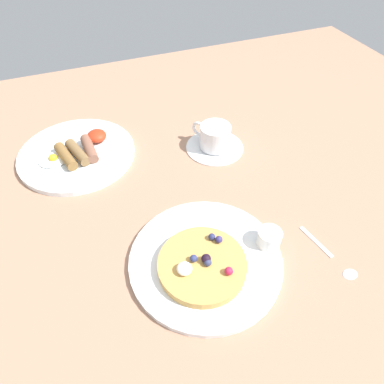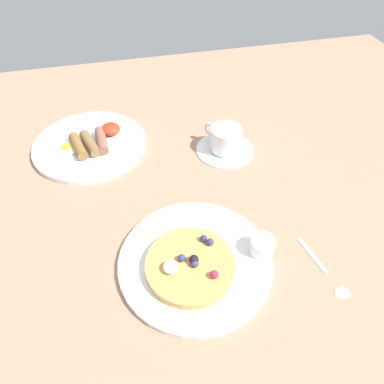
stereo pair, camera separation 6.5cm
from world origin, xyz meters
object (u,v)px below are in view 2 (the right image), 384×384
(syrup_ramekin, at_px, (262,246))
(coffee_cup, at_px, (225,138))
(breakfast_plate, at_px, (90,145))
(teaspoon, at_px, (332,279))
(coffee_saucer, at_px, (225,149))
(pancake_plate, at_px, (195,261))

(syrup_ramekin, xyz_separation_m, coffee_cup, (0.03, 0.31, 0.01))
(breakfast_plate, relative_size, teaspoon, 2.07)
(coffee_cup, bearing_deg, coffee_saucer, -55.64)
(breakfast_plate, relative_size, coffee_saucer, 1.95)
(pancake_plate, xyz_separation_m, syrup_ramekin, (0.12, -0.01, 0.02))
(coffee_cup, bearing_deg, syrup_ramekin, -94.71)
(breakfast_plate, bearing_deg, teaspoon, -50.01)
(breakfast_plate, distance_m, coffee_cup, 0.34)
(pancake_plate, height_order, breakfast_plate, breakfast_plate)
(pancake_plate, relative_size, coffee_cup, 2.93)
(pancake_plate, relative_size, breakfast_plate, 1.00)
(coffee_saucer, height_order, teaspoon, same)
(syrup_ramekin, distance_m, teaspoon, 0.13)
(pancake_plate, bearing_deg, teaspoon, -21.40)
(breakfast_plate, distance_m, coffee_saucer, 0.34)
(coffee_cup, bearing_deg, breakfast_plate, 164.44)
(pancake_plate, distance_m, coffee_saucer, 0.34)
(syrup_ramekin, bearing_deg, breakfast_plate, 126.67)
(breakfast_plate, distance_m, teaspoon, 0.63)
(coffee_saucer, distance_m, coffee_cup, 0.03)
(coffee_cup, xyz_separation_m, teaspoon, (0.08, -0.39, -0.03))
(coffee_cup, bearing_deg, teaspoon, -78.72)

